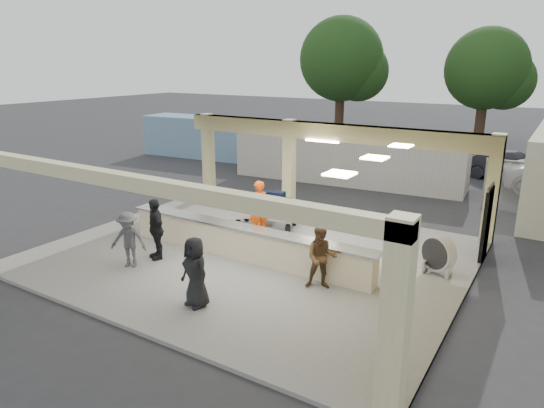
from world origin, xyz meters
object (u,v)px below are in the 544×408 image
Objects in this scene: passenger_b at (156,229)px; drum_fan at (438,253)px; luggage_cart at (266,208)px; container_blue at (215,138)px; baggage_handler at (258,209)px; passenger_a at (321,258)px; car_dark at (511,168)px; container_white at (347,158)px; passenger_c at (128,240)px; passenger_d at (195,272)px; baggage_counter at (244,242)px.

drum_fan is at bearing 52.74° from passenger_b.
passenger_b is at bearing -122.51° from luggage_cart.
container_blue is at bearing 174.58° from drum_fan.
baggage_handler reaches higher than luggage_cart.
car_dark is at bearing 53.82° from passenger_a.
container_blue is (-8.57, 13.71, 0.21)m from passenger_b.
luggage_cart reaches higher than drum_fan.
passenger_b is 12.06m from container_white.
drum_fan is 10.95m from container_white.
container_blue is at bearing 123.02° from car_dark.
passenger_d is (3.07, -0.78, 0.05)m from passenger_c.
baggage_counter is 5.42m from drum_fan.
car_dark reaches higher than drum_fan.
container_blue reaches higher than car_dark.
passenger_c is 0.94× the size of passenger_d.
container_blue is at bearing 119.75° from luggage_cart.
passenger_b is at bearing -98.04° from container_white.
baggage_counter is 4.84× the size of passenger_d.
baggage_handler is at bearing -150.87° from drum_fan.
passenger_b is 0.42× the size of car_dark.
luggage_cart is 5.87m from passenger_d.
baggage_handler is 0.44× the size of car_dark.
container_blue is at bearing 130.92° from baggage_counter.
luggage_cart is 8.05m from container_white.
passenger_c is at bearing -75.58° from passenger_b.
baggage_counter is 3.29× the size of luggage_cart.
baggage_counter is 2.57m from passenger_b.
passenger_c is at bearing 179.66° from passenger_d.
passenger_d is (1.63, -5.63, 0.15)m from luggage_cart.
passenger_a is (3.44, -2.37, -0.12)m from baggage_handler.
baggage_counter is at bearing -86.28° from luggage_cart.
passenger_c is at bearing 8.74° from baggage_handler.
passenger_d reaches higher than passenger_c.
passenger_a is (-2.30, -2.47, 0.25)m from drum_fan.
container_blue reaches higher than passenger_c.
baggage_handler reaches higher than passenger_c.
container_white is 9.48m from container_blue.
luggage_cart is 1.47× the size of passenger_d.
car_dark is at bearing 46.77° from luggage_cart.
luggage_cart is at bearing 176.79° from car_dark.
luggage_cart is 0.58× the size of car_dark.
passenger_c is 12.92m from container_white.
passenger_a reaches higher than drum_fan.
drum_fan is 0.67× the size of passenger_c.
baggage_handler is 0.17× the size of container_white.
passenger_a is 1.03× the size of passenger_c.
luggage_cart is at bearing -91.10° from container_white.
container_blue reaches higher than luggage_cart.
baggage_handler is 14.61m from container_blue.
passenger_a reaches higher than baggage_counter.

